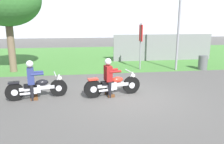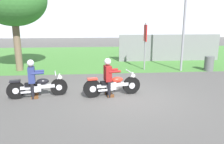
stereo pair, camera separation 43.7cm
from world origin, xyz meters
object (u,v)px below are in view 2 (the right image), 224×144
at_px(rider_lead, 108,74).
at_px(rider_follow, 32,76).
at_px(motorcycle_lead, 113,85).
at_px(trash_can, 209,64).
at_px(tree_roadside, 13,0).
at_px(sign_banner, 145,39).
at_px(motorcycle_follow, 38,87).

relative_size(rider_lead, rider_follow, 1.01).
xyz_separation_m(motorcycle_lead, trash_can, (5.68, 3.67, 0.00)).
bearing_deg(rider_follow, trash_can, 11.55).
xyz_separation_m(motorcycle_lead, tree_roadside, (-4.80, 4.66, 3.38)).
bearing_deg(sign_banner, rider_follow, -140.16).
bearing_deg(motorcycle_lead, tree_roadside, 124.40).
xyz_separation_m(motorcycle_follow, rider_follow, (-0.17, -0.03, 0.43)).
bearing_deg(motorcycle_follow, rider_follow, 179.14).
bearing_deg(motorcycle_lead, trash_can, 21.48).
height_order(motorcycle_lead, rider_lead, rider_lead).
relative_size(motorcycle_follow, sign_banner, 0.80).
distance_m(rider_follow, sign_banner, 6.66).
bearing_deg(tree_roadside, rider_lead, -45.38).
xyz_separation_m(rider_lead, trash_can, (5.84, 3.70, -0.42)).
bearing_deg(tree_roadside, trash_can, -5.40).
xyz_separation_m(motorcycle_lead, rider_lead, (-0.17, -0.03, 0.42)).
bearing_deg(sign_banner, motorcycle_lead, -117.12).
height_order(motorcycle_follow, trash_can, motorcycle_follow).
distance_m(motorcycle_follow, tree_roadside, 6.07).
height_order(rider_lead, sign_banner, sign_banner).
distance_m(motorcycle_follow, rider_follow, 0.46).
bearing_deg(tree_roadside, rider_follow, -67.36).
relative_size(rider_follow, trash_can, 1.74).
bearing_deg(motorcycle_lead, rider_follow, 167.60).
bearing_deg(sign_banner, rider_lead, -118.68).
relative_size(rider_follow, tree_roadside, 0.27).
relative_size(motorcycle_lead, tree_roadside, 0.41).
bearing_deg(motorcycle_lead, motorcycle_follow, 166.88).
distance_m(rider_lead, sign_banner, 4.99).
distance_m(rider_lead, trash_can, 6.93).
bearing_deg(motorcycle_follow, motorcycle_lead, -13.12).
height_order(rider_lead, trash_can, rider_lead).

